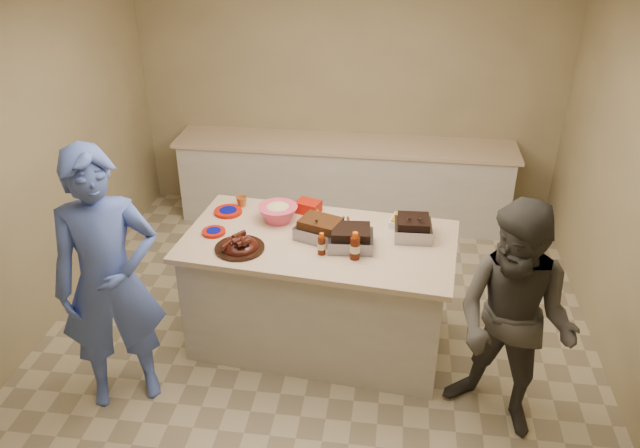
# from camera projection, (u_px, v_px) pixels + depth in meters

# --- Properties ---
(room) EXTENTS (4.50, 5.00, 2.70)m
(room) POSITION_uv_depth(u_px,v_px,m) (316.00, 343.00, 5.09)
(room) COLOR tan
(room) RESTS_ON ground
(back_counter) EXTENTS (3.60, 0.64, 0.90)m
(back_counter) POSITION_uv_depth(u_px,v_px,m) (344.00, 181.00, 6.78)
(back_counter) COLOR beige
(back_counter) RESTS_ON ground
(island) EXTENTS (2.12, 1.27, 0.96)m
(island) POSITION_uv_depth(u_px,v_px,m) (319.00, 339.00, 5.13)
(island) COLOR beige
(island) RESTS_ON ground
(rib_platter) EXTENTS (0.42, 0.42, 0.15)m
(rib_platter) POSITION_uv_depth(u_px,v_px,m) (240.00, 249.00, 4.54)
(rib_platter) COLOR #3C1009
(rib_platter) RESTS_ON island
(pulled_pork_tray) EXTENTS (0.40, 0.35, 0.10)m
(pulled_pork_tray) POSITION_uv_depth(u_px,v_px,m) (320.00, 238.00, 4.68)
(pulled_pork_tray) COLOR #47230F
(pulled_pork_tray) RESTS_ON island
(brisket_tray) EXTENTS (0.34, 0.29, 0.10)m
(brisket_tray) POSITION_uv_depth(u_px,v_px,m) (351.00, 247.00, 4.57)
(brisket_tray) COLOR black
(brisket_tray) RESTS_ON island
(roasting_pan) EXTENTS (0.28, 0.28, 0.11)m
(roasting_pan) POSITION_uv_depth(u_px,v_px,m) (412.00, 237.00, 4.70)
(roasting_pan) COLOR gray
(roasting_pan) RESTS_ON island
(coleslaw_bowl) EXTENTS (0.34, 0.34, 0.21)m
(coleslaw_bowl) POSITION_uv_depth(u_px,v_px,m) (278.00, 220.00, 4.92)
(coleslaw_bowl) COLOR #E14163
(coleslaw_bowl) RESTS_ON island
(sausage_plate) EXTENTS (0.29, 0.29, 0.05)m
(sausage_plate) POSITION_uv_depth(u_px,v_px,m) (337.00, 226.00, 4.85)
(sausage_plate) COLOR silver
(sausage_plate) RESTS_ON island
(mac_cheese_dish) EXTENTS (0.31, 0.26, 0.07)m
(mac_cheese_dish) POSITION_uv_depth(u_px,v_px,m) (408.00, 226.00, 4.85)
(mac_cheese_dish) COLOR orange
(mac_cheese_dish) RESTS_ON island
(bbq_bottle_a) EXTENTS (0.06, 0.06, 0.17)m
(bbq_bottle_a) POSITION_uv_depth(u_px,v_px,m) (322.00, 254.00, 4.48)
(bbq_bottle_a) COLOR #421204
(bbq_bottle_a) RESTS_ON island
(bbq_bottle_b) EXTENTS (0.08, 0.08, 0.21)m
(bbq_bottle_b) POSITION_uv_depth(u_px,v_px,m) (355.00, 258.00, 4.43)
(bbq_bottle_b) COLOR #421204
(bbq_bottle_b) RESTS_ON island
(mustard_bottle) EXTENTS (0.05, 0.05, 0.12)m
(mustard_bottle) POSITION_uv_depth(u_px,v_px,m) (318.00, 223.00, 4.89)
(mustard_bottle) COLOR #ECA205
(mustard_bottle) RESTS_ON island
(sauce_bowl) EXTENTS (0.14, 0.06, 0.14)m
(sauce_bowl) POSITION_uv_depth(u_px,v_px,m) (309.00, 225.00, 4.86)
(sauce_bowl) COLOR silver
(sauce_bowl) RESTS_ON island
(plate_stack_large) EXTENTS (0.25, 0.25, 0.03)m
(plate_stack_large) POSITION_uv_depth(u_px,v_px,m) (228.00, 213.00, 5.04)
(plate_stack_large) COLOR #A51407
(plate_stack_large) RESTS_ON island
(plate_stack_small) EXTENTS (0.19, 0.19, 0.02)m
(plate_stack_small) POSITION_uv_depth(u_px,v_px,m) (214.00, 233.00, 4.74)
(plate_stack_small) COLOR #A51407
(plate_stack_small) RESTS_ON island
(plastic_cup) EXTENTS (0.10, 0.10, 0.09)m
(plastic_cup) POSITION_uv_depth(u_px,v_px,m) (242.00, 206.00, 5.14)
(plastic_cup) COLOR #A25721
(plastic_cup) RESTS_ON island
(basket_stack) EXTENTS (0.22, 0.19, 0.09)m
(basket_stack) POSITION_uv_depth(u_px,v_px,m) (308.00, 212.00, 5.05)
(basket_stack) COLOR #A51407
(basket_stack) RESTS_ON island
(guest_blue) EXTENTS (1.47, 2.04, 0.46)m
(guest_blue) POSITION_uv_depth(u_px,v_px,m) (130.00, 391.00, 4.62)
(guest_blue) COLOR #4C67CA
(guest_blue) RESTS_ON ground
(guest_gray) EXTENTS (1.59, 1.86, 0.64)m
(guest_gray) POSITION_uv_depth(u_px,v_px,m) (496.00, 419.00, 4.38)
(guest_gray) COLOR #484640
(guest_gray) RESTS_ON ground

